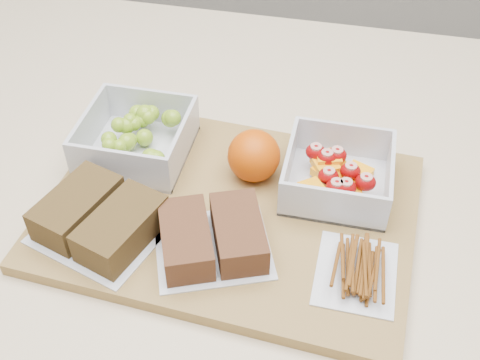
{
  "coord_description": "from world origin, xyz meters",
  "views": [
    {
      "loc": [
        0.11,
        -0.5,
        1.42
      ],
      "look_at": [
        0.0,
        0.01,
        0.93
      ],
      "focal_mm": 45.0,
      "sensor_mm": 36.0,
      "label": 1
    }
  ],
  "objects_px": {
    "sandwich_bag_left": "(99,219)",
    "sandwich_bag_center": "(212,237)",
    "cutting_board": "(230,212)",
    "grape_container": "(139,137)",
    "orange": "(254,156)",
    "fruit_container": "(337,175)",
    "pretzel_bag": "(357,267)"
  },
  "relations": [
    {
      "from": "grape_container",
      "to": "sandwich_bag_left",
      "type": "bearing_deg",
      "value": -88.66
    },
    {
      "from": "grape_container",
      "to": "orange",
      "type": "height_order",
      "value": "orange"
    },
    {
      "from": "fruit_container",
      "to": "sandwich_bag_left",
      "type": "xyz_separation_m",
      "value": [
        -0.25,
        -0.12,
        -0.0
      ]
    },
    {
      "from": "sandwich_bag_center",
      "to": "sandwich_bag_left",
      "type": "bearing_deg",
      "value": -178.81
    },
    {
      "from": "grape_container",
      "to": "sandwich_bag_center",
      "type": "distance_m",
      "value": 0.19
    },
    {
      "from": "fruit_container",
      "to": "pretzel_bag",
      "type": "xyz_separation_m",
      "value": [
        0.03,
        -0.12,
        -0.01
      ]
    },
    {
      "from": "sandwich_bag_left",
      "to": "pretzel_bag",
      "type": "relative_size",
      "value": 1.59
    },
    {
      "from": "cutting_board",
      "to": "pretzel_bag",
      "type": "xyz_separation_m",
      "value": [
        0.15,
        -0.07,
        0.02
      ]
    },
    {
      "from": "sandwich_bag_left",
      "to": "orange",
      "type": "bearing_deg",
      "value": 40.52
    },
    {
      "from": "sandwich_bag_left",
      "to": "sandwich_bag_center",
      "type": "height_order",
      "value": "sandwich_bag_left"
    },
    {
      "from": "grape_container",
      "to": "orange",
      "type": "bearing_deg",
      "value": -4.74
    },
    {
      "from": "orange",
      "to": "cutting_board",
      "type": "bearing_deg",
      "value": -105.08
    },
    {
      "from": "fruit_container",
      "to": "sandwich_bag_center",
      "type": "height_order",
      "value": "fruit_container"
    },
    {
      "from": "fruit_container",
      "to": "sandwich_bag_left",
      "type": "relative_size",
      "value": 0.76
    },
    {
      "from": "cutting_board",
      "to": "pretzel_bag",
      "type": "bearing_deg",
      "value": -20.04
    },
    {
      "from": "cutting_board",
      "to": "orange",
      "type": "relative_size",
      "value": 6.63
    },
    {
      "from": "cutting_board",
      "to": "fruit_container",
      "type": "height_order",
      "value": "fruit_container"
    },
    {
      "from": "cutting_board",
      "to": "sandwich_bag_left",
      "type": "bearing_deg",
      "value": -149.35
    },
    {
      "from": "orange",
      "to": "sandwich_bag_left",
      "type": "xyz_separation_m",
      "value": [
        -0.15,
        -0.13,
        -0.01
      ]
    },
    {
      "from": "cutting_board",
      "to": "sandwich_bag_center",
      "type": "height_order",
      "value": "sandwich_bag_center"
    },
    {
      "from": "pretzel_bag",
      "to": "cutting_board",
      "type": "bearing_deg",
      "value": 156.36
    },
    {
      "from": "grape_container",
      "to": "pretzel_bag",
      "type": "height_order",
      "value": "grape_container"
    },
    {
      "from": "fruit_container",
      "to": "pretzel_bag",
      "type": "bearing_deg",
      "value": -74.45
    },
    {
      "from": "sandwich_bag_left",
      "to": "sandwich_bag_center",
      "type": "distance_m",
      "value": 0.13
    },
    {
      "from": "sandwich_bag_center",
      "to": "cutting_board",
      "type": "bearing_deg",
      "value": 86.39
    },
    {
      "from": "orange",
      "to": "sandwich_bag_center",
      "type": "relative_size",
      "value": 0.41
    },
    {
      "from": "cutting_board",
      "to": "grape_container",
      "type": "height_order",
      "value": "grape_container"
    },
    {
      "from": "fruit_container",
      "to": "cutting_board",
      "type": "bearing_deg",
      "value": -153.26
    },
    {
      "from": "cutting_board",
      "to": "pretzel_bag",
      "type": "distance_m",
      "value": 0.16
    },
    {
      "from": "orange",
      "to": "sandwich_bag_left",
      "type": "bearing_deg",
      "value": -139.48
    },
    {
      "from": "grape_container",
      "to": "sandwich_bag_left",
      "type": "height_order",
      "value": "grape_container"
    },
    {
      "from": "sandwich_bag_center",
      "to": "pretzel_bag",
      "type": "xyz_separation_m",
      "value": [
        0.15,
        -0.0,
        -0.01
      ]
    }
  ]
}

